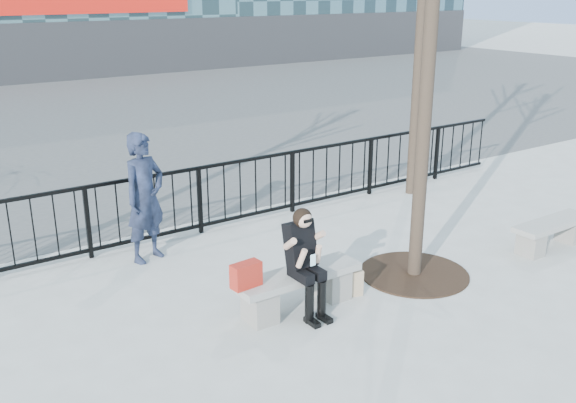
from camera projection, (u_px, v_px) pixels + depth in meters
ground at (298, 308)px, 7.94m from camera, size 120.00×120.00×0.00m
street_surface at (16, 116)px, 19.67m from camera, size 60.00×23.00×0.01m
railing at (188, 202)px, 10.11m from camera, size 14.00×0.06×1.10m
tree_grate at (414, 273)px, 8.88m from camera, size 1.50×1.50×0.02m
bench_main at (298, 286)px, 7.84m from camera, size 1.65×0.46×0.49m
bench_second at (552, 231)px, 9.70m from camera, size 1.47×0.41×0.44m
seated_woman at (306, 263)px, 7.60m from camera, size 0.50×0.64×1.34m
handbag at (246, 275)px, 7.37m from camera, size 0.37×0.20×0.29m
shopping_bag at (349, 283)px, 8.22m from camera, size 0.38×0.23×0.34m
standing_man at (145, 198)px, 9.09m from camera, size 0.80×0.67×1.88m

